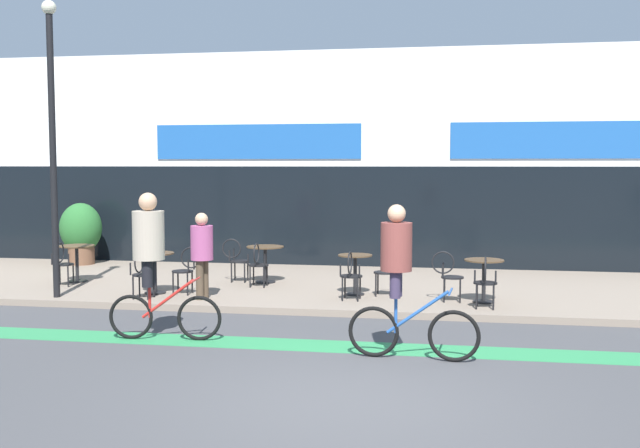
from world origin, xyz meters
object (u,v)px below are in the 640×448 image
Objects in this scene: cafe_chair_0_near at (62,261)px; cafe_chair_2_side at (236,257)px; bistro_table_1 at (155,264)px; planter_pot at (81,231)px; bistro_table_0 at (77,256)px; pedestrian_near_end at (202,248)px; bistro_table_2 at (265,256)px; cyclist_2 at (401,272)px; lamp_post at (52,129)px; cafe_chair_1_side at (186,267)px; cafe_chair_2_near at (258,262)px; cafe_chair_3_side at (388,268)px; cyclist_1 at (152,253)px; cafe_chair_4_side at (448,273)px; cafe_chair_4_near at (485,279)px; cafe_chair_3_near at (351,272)px; bistro_table_4 at (484,272)px; bistro_table_3 at (355,266)px; cafe_chair_1_near at (142,271)px.

cafe_chair_2_side is (3.27, 1.19, 0.00)m from cafe_chair_0_near.
planter_pot is at bearing 132.98° from bistro_table_1.
pedestrian_near_end reaches higher than bistro_table_0.
bistro_table_2 is 6.09m from cyclist_2.
lamp_post is (-3.38, -2.33, 2.55)m from bistro_table_2.
bistro_table_1 is 0.63m from cafe_chair_1_side.
cafe_chair_2_near is 1.63m from pedestrian_near_end.
cafe_chair_3_side is (2.65, -0.52, 0.00)m from cafe_chair_2_near.
cyclist_1 is 3.68m from cyclist_2.
cafe_chair_4_side is 0.60× the size of planter_pot.
cafe_chair_0_near is 4.94m from cyclist_1.
lamp_post is at bearing 13.62° from cafe_chair_3_side.
cyclist_1 is 1.37× the size of pedestrian_near_end.
cafe_chair_4_near is at bearing -110.03° from cafe_chair_2_near.
bistro_table_1 is at bearing -126.04° from cafe_chair_2_side.
cyclist_1 is at bearing 99.36° from cafe_chair_1_side.
cafe_chair_3_near is at bearing -35.37° from cafe_chair_2_side.
cafe_chair_4_near is at bearing -26.34° from bistro_table_2.
planter_pot is at bearing 159.48° from cafe_chair_4_side.
bistro_table_0 is 0.85× the size of cafe_chair_4_side.
bistro_table_1 is 3.10m from lamp_post.
bistro_table_2 is 1.00× the size of bistro_table_4.
lamp_post reaches higher than cafe_chair_2_side.
cafe_chair_2_near reaches higher than bistro_table_1.
lamp_post is (0.52, -1.77, 2.55)m from bistro_table_0.
bistro_table_2 is 5.54m from planter_pot.
cafe_chair_3_side is at bearing 167.37° from bistro_table_4.
cafe_chair_3_near is 0.60× the size of planter_pot.
bistro_table_3 is 2.88m from cafe_chair_2_side.
cafe_chair_4_side is at bearing 32.30° from cyclist_1.
cafe_chair_2_side is (-0.63, -0.00, -0.03)m from bistro_table_2.
cafe_chair_2_near is 0.42× the size of cyclist_1.
cafe_chair_3_near is (5.91, -0.58, 0.00)m from cafe_chair_0_near.
cyclist_1 is (-4.88, -3.20, 0.62)m from bistro_table_4.
cafe_chair_1_side is 0.57× the size of pedestrian_near_end.
lamp_post is (-2.26, -0.70, 2.58)m from cafe_chair_1_side.
cafe_chair_1_near is 1.00× the size of cafe_chair_4_near.
cafe_chair_2_near is 1.00× the size of cafe_chair_3_near.
pedestrian_near_end is (-3.32, -0.90, 0.42)m from cafe_chair_3_side.
bistro_table_4 is 8.20m from lamp_post.
bistro_table_3 is 2.55m from cafe_chair_4_near.
bistro_table_0 is 3.91m from cafe_chair_2_near.
cafe_chair_3_near reaches higher than bistro_table_0.
cyclist_2 is at bearing -58.91° from bistro_table_2.
cafe_chair_4_side is at bearing 179.85° from bistro_table_4.
bistro_table_4 is 0.85× the size of cafe_chair_2_side.
cyclist_1 is at bearing 172.22° from cafe_chair_2_near.
planter_pot is (-9.53, 3.56, 0.27)m from bistro_table_4.
cyclist_2 is at bearing -126.83° from cafe_chair_0_near.
cafe_chair_1_near is 4.53m from cafe_chair_3_side.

